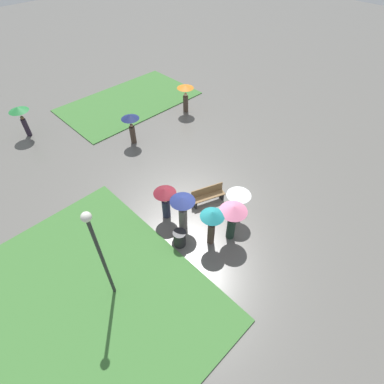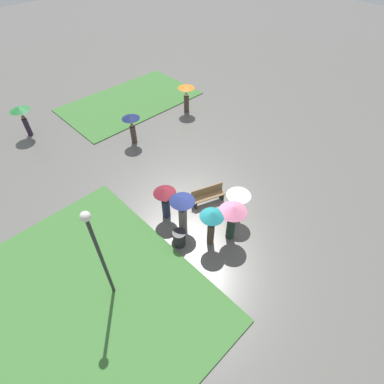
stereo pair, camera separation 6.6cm
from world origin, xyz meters
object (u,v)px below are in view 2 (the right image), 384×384
Objects in this scene: crowd_person_maroon at (165,197)px; lone_walker_far_path at (131,122)px; lamp_post at (97,247)px; trash_bin at (179,238)px; crowd_person_white at (238,200)px; park_bench at (208,195)px; crowd_person_teal at (212,221)px; crowd_person_navy at (182,207)px; crowd_person_pink at (233,215)px; lone_walker_mid_plaza at (186,93)px; lone_walker_near_lawn at (21,113)px.

lone_walker_far_path reaches higher than crowd_person_maroon.
trash_bin is at bearing -2.35° from lamp_post.
trash_bin is at bearing 138.98° from crowd_person_white.
park_bench is 0.97× the size of crowd_person_maroon.
crowd_person_teal is 1.88m from crowd_person_white.
crowd_person_teal is at bearing -39.34° from trash_bin.
crowd_person_navy is 2.16m from crowd_person_pink.
lone_walker_far_path is 4.83m from lone_walker_mid_plaza.
lamp_post is 4.56m from crowd_person_maroon.
lone_walker_far_path reaches higher than crowd_person_white.
park_bench is 1.00× the size of crowd_person_white.
crowd_person_navy is at bearing 113.12° from lone_walker_near_lawn.
crowd_person_navy is 1.00× the size of lone_walker_far_path.
crowd_person_maroon is at bearing 17.74° from lone_walker_far_path.
crowd_person_pink is (0.83, -0.41, 0.02)m from crowd_person_teal.
lamp_post is at bearing 145.21° from crowd_person_white.
crowd_person_maroon reaches higher than trash_bin.
park_bench is at bearing 91.44° from crowd_person_maroon.
park_bench is 6.54m from lamp_post.
lone_walker_far_path is (2.08, 8.37, -0.05)m from crowd_person_teal.
crowd_person_teal is at bearing 156.83° from crowd_person_white.
lone_walker_mid_plaza is at bearing 135.50° from lone_walker_far_path.
trash_bin is 0.47× the size of crowd_person_white.
trash_bin is (-2.71, -0.91, -0.07)m from park_bench.
lone_walker_near_lawn reaches higher than crowd_person_white.
park_bench is 2.86m from trash_bin.
crowd_person_maroon is 0.91× the size of lone_walker_mid_plaza.
crowd_person_teal is 8.62m from lone_walker_far_path.
crowd_person_teal reaches higher than crowd_person_white.
crowd_person_teal is at bearing -113.29° from crowd_person_navy.
crowd_person_pink is (5.16, -1.39, -1.46)m from lamp_post.
lamp_post is 12.88m from lone_walker_near_lawn.
trash_bin is at bearing -140.73° from park_bench.
lamp_post is 2.37× the size of lone_walker_mid_plaza.
park_bench is at bearing 176.62° from crowd_person_teal.
crowd_person_white is at bearing 120.84° from lone_walker_near_lawn.
lone_walker_near_lawn is at bearing -32.52° from lone_walker_mid_plaza.
crowd_person_pink reaches higher than crowd_person_maroon.
lone_walker_far_path is 6.75m from lone_walker_near_lawn.
crowd_person_navy is (-1.94, -0.30, 0.86)m from park_bench.
lone_walker_far_path is (2.35, 6.91, 0.08)m from crowd_person_navy.
lone_walker_near_lawn is at bearing 95.09° from trash_bin.
crowd_person_navy is 1.12× the size of crowd_person_white.
crowd_person_pink is 1.00× the size of lone_walker_near_lawn.
crowd_person_white is (2.23, -2.37, -0.02)m from crowd_person_maroon.
trash_bin is at bearing 17.84° from lone_walker_far_path.
crowd_person_navy is 1.49m from crowd_person_teal.
crowd_person_pink is 14.33m from lone_walker_near_lawn.
lamp_post reaches higher than park_bench.
crowd_person_pink reaches higher than crowd_person_teal.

